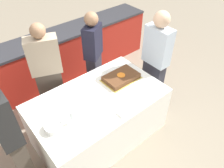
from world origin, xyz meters
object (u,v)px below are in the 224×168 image
at_px(person_cutting_cake, 94,57).
at_px(cake, 121,77).
at_px(wine_glass, 72,116).
at_px(person_seated_right, 155,61).
at_px(plate_stack, 53,127).
at_px(person_seated_left, 10,136).
at_px(person_standing_back, 48,76).

bearing_deg(person_cutting_cake, cake, 56.92).
bearing_deg(wine_glass, person_seated_right, 5.23).
bearing_deg(wine_glass, plate_stack, 164.28).
height_order(wine_glass, person_seated_left, person_seated_left).
xyz_separation_m(wine_glass, person_cutting_cake, (0.95, 0.88, -0.08)).
height_order(wine_glass, person_standing_back, person_standing_back).
distance_m(cake, plate_stack, 1.17).
distance_m(plate_stack, person_seated_left, 0.44).
height_order(cake, person_seated_right, person_seated_right).
distance_m(plate_stack, person_standing_back, 0.91).
xyz_separation_m(cake, plate_stack, (-1.16, -0.17, -0.00)).
bearing_deg(cake, person_seated_left, -176.76).
height_order(cake, person_standing_back, person_standing_back).
xyz_separation_m(plate_stack, person_standing_back, (0.37, 0.83, 0.04)).
bearing_deg(person_seated_left, person_seated_right, -90.00).
bearing_deg(plate_stack, person_seated_right, 2.70).
distance_m(person_cutting_cake, person_standing_back, 0.78).
bearing_deg(person_cutting_cake, person_seated_left, -7.89).
bearing_deg(person_seated_right, person_cutting_cake, -140.54).
height_order(cake, person_seated_left, person_seated_left).
xyz_separation_m(plate_stack, person_cutting_cake, (1.16, 0.83, 0.01)).
distance_m(wine_glass, person_cutting_cake, 1.30).
relative_size(wine_glass, person_seated_left, 0.11).
relative_size(wine_glass, person_seated_right, 0.11).
bearing_deg(person_standing_back, person_seated_left, 65.08).
distance_m(cake, person_seated_left, 1.58).
height_order(cake, person_cutting_cake, person_cutting_cake).
xyz_separation_m(person_seated_right, person_standing_back, (-1.39, 0.74, -0.03)).
bearing_deg(wine_glass, cake, 13.76).
height_order(cake, plate_stack, cake).
relative_size(wine_glass, person_cutting_cake, 0.12).
xyz_separation_m(wine_glass, person_seated_left, (-0.63, 0.14, 0.02)).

